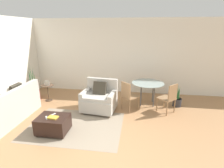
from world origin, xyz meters
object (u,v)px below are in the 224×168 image
(side_table, at_px, (48,90))
(dining_chair_near_right, at_px, (169,97))
(book_stack, at_px, (53,117))
(dining_table, at_px, (148,85))
(potted_plant_small, at_px, (177,100))
(picture_frame, at_px, (47,83))
(dining_chair_near_left, at_px, (128,94))
(armchair, at_px, (99,99))
(tv_remote_secondary, at_px, (53,114))
(ottoman, at_px, (53,124))
(potted_plant, at_px, (34,92))
(tv_remote_primary, at_px, (47,118))
(couch, at_px, (5,111))

(side_table, xyz_separation_m, dining_chair_near_right, (3.93, -0.37, 0.13))
(book_stack, bearing_deg, dining_table, 42.89)
(dining_chair_near_right, height_order, potted_plant_small, dining_chair_near_right)
(book_stack, xyz_separation_m, dining_table, (2.24, 2.08, 0.21))
(picture_frame, bearing_deg, dining_chair_near_left, -7.74)
(dining_chair_near_left, bearing_deg, armchair, -173.63)
(tv_remote_secondary, distance_m, dining_table, 3.00)
(armchair, xyz_separation_m, book_stack, (-0.79, -1.39, 0.07))
(ottoman, bearing_deg, dining_table, 41.69)
(potted_plant_small, bearing_deg, dining_chair_near_left, -160.30)
(tv_remote_secondary, height_order, potted_plant, potted_plant)
(tv_remote_primary, xyz_separation_m, dining_table, (2.38, 2.09, 0.22))
(potted_plant, xyz_separation_m, picture_frame, (0.56, -0.05, 0.37))
(armchair, xyz_separation_m, tv_remote_secondary, (-0.86, -1.23, 0.06))
(potted_plant_small, bearing_deg, dining_table, 177.86)
(couch, height_order, potted_plant_small, couch)
(picture_frame, distance_m, dining_chair_near_left, 2.78)
(potted_plant, bearing_deg, side_table, -4.96)
(side_table, distance_m, dining_table, 3.36)
(couch, height_order, dining_chair_near_right, couch)
(tv_remote_primary, xyz_separation_m, picture_frame, (-0.96, 1.88, 0.22))
(potted_plant_small, bearing_deg, ottoman, -148.35)
(ottoman, distance_m, potted_plant, 2.47)
(couch, xyz_separation_m, dining_chair_near_right, (4.35, 1.14, 0.21))
(book_stack, distance_m, dining_chair_near_left, 2.22)
(ottoman, relative_size, book_stack, 2.92)
(tv_remote_secondary, bearing_deg, dining_table, 39.61)
(ottoman, relative_size, side_table, 1.27)
(picture_frame, relative_size, potted_plant_small, 0.22)
(book_stack, height_order, tv_remote_primary, book_stack)
(tv_remote_primary, distance_m, dining_chair_near_right, 3.33)
(dining_chair_near_right, bearing_deg, armchair, -177.31)
(dining_chair_near_left, xyz_separation_m, potted_plant_small, (1.54, 0.55, -0.33))
(dining_chair_near_right, distance_m, potted_plant_small, 0.74)
(tv_remote_primary, distance_m, side_table, 2.11)
(tv_remote_primary, height_order, picture_frame, picture_frame)
(book_stack, relative_size, dining_chair_near_left, 0.27)
(side_table, bearing_deg, couch, -105.66)
(book_stack, distance_m, dining_chair_near_right, 3.19)
(dining_chair_near_left, bearing_deg, potted_plant_small, 19.70)
(couch, xyz_separation_m, armchair, (2.32, 1.05, 0.06))
(couch, distance_m, side_table, 1.58)
(couch, relative_size, dining_chair_near_right, 2.29)
(tv_remote_primary, xyz_separation_m, tv_remote_secondary, (0.08, 0.18, 0.00))
(potted_plant, relative_size, side_table, 2.23)
(picture_frame, height_order, potted_plant_small, potted_plant_small)
(couch, height_order, armchair, armchair)
(ottoman, bearing_deg, picture_frame, 120.49)
(dining_table, distance_m, potted_plant_small, 1.05)
(armchair, relative_size, dining_chair_near_right, 1.16)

